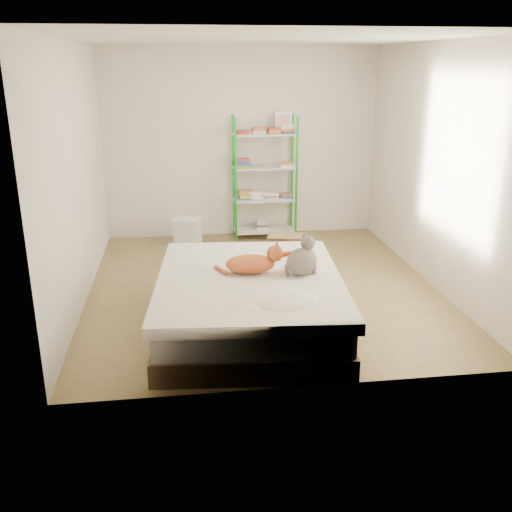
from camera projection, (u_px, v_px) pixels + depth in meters
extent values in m
cube|color=olive|center=(263.00, 286.00, 6.39)|extent=(3.80, 4.20, 0.01)
cube|color=white|center=(264.00, 38.00, 5.54)|extent=(3.80, 4.20, 0.01)
cube|color=#F3E1C4|center=(241.00, 144.00, 7.93)|extent=(3.80, 0.01, 2.60)
cube|color=#F3E1C4|center=(306.00, 225.00, 4.00)|extent=(3.80, 0.01, 2.60)
cube|color=#F3E1C4|center=(76.00, 176.00, 5.73)|extent=(0.01, 4.20, 2.60)
cube|color=#F3E1C4|center=(435.00, 167.00, 6.20)|extent=(0.01, 4.20, 2.60)
cube|color=brown|center=(250.00, 319.00, 5.33)|extent=(1.80, 2.17, 0.20)
cube|color=white|center=(250.00, 298.00, 5.26)|extent=(1.75, 2.11, 0.22)
cube|color=beige|center=(250.00, 282.00, 5.21)|extent=(1.84, 2.22, 0.10)
cylinder|color=green|center=(236.00, 181.00, 7.71)|extent=(0.04, 0.04, 1.70)
cylinder|color=green|center=(233.00, 177.00, 8.01)|extent=(0.04, 0.04, 1.70)
cylinder|color=green|center=(297.00, 180.00, 7.81)|extent=(0.04, 0.04, 1.70)
cylinder|color=green|center=(292.00, 175.00, 8.11)|extent=(0.04, 0.04, 1.70)
cube|color=beige|center=(264.00, 230.00, 8.15)|extent=(0.86, 0.34, 0.02)
cube|color=beige|center=(265.00, 199.00, 8.01)|extent=(0.86, 0.34, 0.02)
cube|color=beige|center=(265.00, 167.00, 7.86)|extent=(0.86, 0.34, 0.02)
cube|color=beige|center=(265.00, 134.00, 7.72)|extent=(0.86, 0.34, 0.02)
cube|color=#AE3C39|center=(264.00, 226.00, 8.14)|extent=(0.20, 0.16, 0.09)
cube|color=#AE3C39|center=(243.00, 196.00, 7.95)|extent=(0.20, 0.16, 0.09)
cube|color=#AE3C39|center=(258.00, 195.00, 7.98)|extent=(0.20, 0.16, 0.09)
cube|color=#AE3C39|center=(272.00, 195.00, 8.00)|extent=(0.20, 0.16, 0.09)
cube|color=#AE3C39|center=(286.00, 195.00, 8.03)|extent=(0.20, 0.16, 0.09)
cube|color=#AE3C39|center=(243.00, 164.00, 7.81)|extent=(0.20, 0.16, 0.09)
cube|color=#AE3C39|center=(286.00, 163.00, 7.88)|extent=(0.20, 0.16, 0.09)
cube|color=#AE3C39|center=(243.00, 130.00, 7.66)|extent=(0.20, 0.16, 0.09)
cube|color=#AE3C39|center=(258.00, 130.00, 7.69)|extent=(0.20, 0.16, 0.09)
cube|color=#AE3C39|center=(272.00, 130.00, 7.71)|extent=(0.20, 0.16, 0.09)
cube|color=#AE3C39|center=(287.00, 130.00, 7.74)|extent=(0.20, 0.16, 0.09)
cube|color=white|center=(284.00, 122.00, 7.75)|extent=(0.22, 0.09, 0.28)
cube|color=red|center=(284.00, 122.00, 7.74)|extent=(0.17, 0.06, 0.21)
cube|color=#A17F50|center=(285.00, 248.00, 7.20)|extent=(0.50, 0.43, 0.31)
cube|color=purple|center=(290.00, 253.00, 7.03)|extent=(0.26, 0.06, 0.07)
cube|color=#A17F50|center=(288.00, 240.00, 6.98)|extent=(0.46, 0.22, 0.10)
cube|color=white|center=(188.00, 234.00, 7.70)|extent=(0.39, 0.36, 0.37)
cube|color=white|center=(187.00, 219.00, 7.63)|extent=(0.43, 0.40, 0.03)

